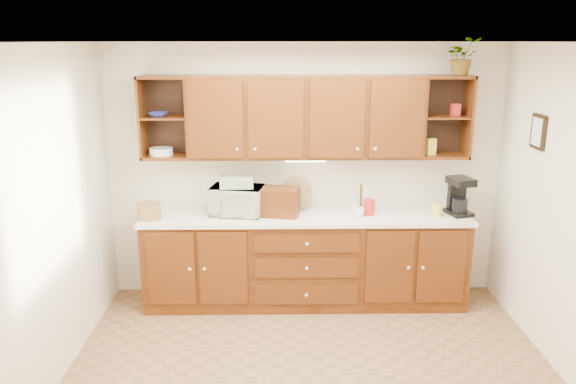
{
  "coord_description": "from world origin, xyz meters",
  "views": [
    {
      "loc": [
        -0.26,
        -3.87,
        2.61
      ],
      "look_at": [
        -0.18,
        1.15,
        1.25
      ],
      "focal_mm": 35.0,
      "sensor_mm": 36.0,
      "label": 1
    }
  ],
  "objects_px": {
    "bread_box": "(278,202)",
    "potted_plant": "(462,57)",
    "coffee_maker": "(459,196)",
    "microwave": "(237,200)"
  },
  "relations": [
    {
      "from": "bread_box",
      "to": "potted_plant",
      "type": "distance_m",
      "value": 2.23
    },
    {
      "from": "microwave",
      "to": "coffee_maker",
      "type": "distance_m",
      "value": 2.2
    },
    {
      "from": "microwave",
      "to": "potted_plant",
      "type": "xyz_separation_m",
      "value": [
        2.15,
        0.06,
        1.38
      ]
    },
    {
      "from": "microwave",
      "to": "potted_plant",
      "type": "bearing_deg",
      "value": 11.2
    },
    {
      "from": "coffee_maker",
      "to": "potted_plant",
      "type": "distance_m",
      "value": 1.35
    },
    {
      "from": "bread_box",
      "to": "coffee_maker",
      "type": "height_order",
      "value": "coffee_maker"
    },
    {
      "from": "coffee_maker",
      "to": "potted_plant",
      "type": "xyz_separation_m",
      "value": [
        -0.05,
        0.09,
        1.34
      ]
    },
    {
      "from": "microwave",
      "to": "coffee_maker",
      "type": "height_order",
      "value": "coffee_maker"
    },
    {
      "from": "microwave",
      "to": "coffee_maker",
      "type": "xyz_separation_m",
      "value": [
        2.2,
        -0.02,
        0.04
      ]
    },
    {
      "from": "coffee_maker",
      "to": "potted_plant",
      "type": "bearing_deg",
      "value": 104.46
    }
  ]
}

